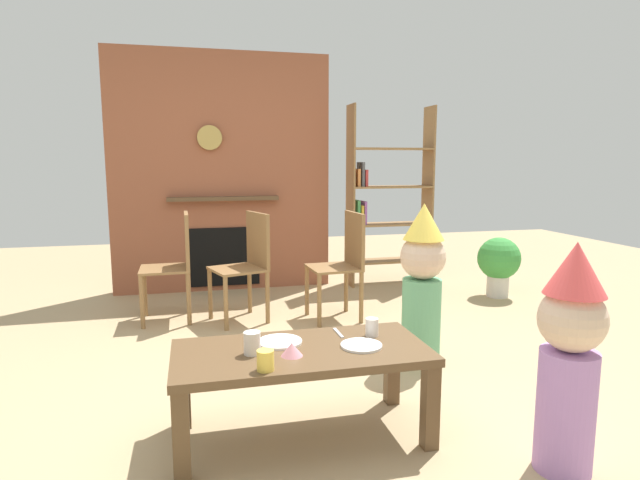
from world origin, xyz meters
TOP-DOWN VIEW (x-y plane):
  - ground_plane at (0.00, 0.00)m, footprint 12.00×12.00m
  - brick_fireplace_feature at (-0.34, 2.60)m, footprint 2.20×0.28m
  - bookshelf at (1.35, 2.40)m, footprint 0.90×0.28m
  - coffee_table at (-0.17, -0.54)m, footprint 1.20×0.57m
  - paper_cup_near_left at (0.21, -0.45)m, footprint 0.07×0.07m
  - paper_cup_near_right at (-0.37, -0.76)m, footprint 0.07×0.07m
  - paper_cup_center at (-0.40, -0.56)m, footprint 0.08×0.08m
  - paper_plate_front at (-0.26, -0.44)m, footprint 0.22×0.22m
  - paper_plate_rear at (0.11, -0.59)m, footprint 0.20×0.20m
  - birthday_cake_slice at (-0.23, -0.62)m, footprint 0.10×0.10m
  - table_fork at (0.06, -0.37)m, footprint 0.02×0.15m
  - child_with_cone_hat at (0.86, -1.08)m, footprint 0.28×0.28m
  - child_in_pink at (0.78, 0.19)m, footprint 0.29×0.29m
  - dining_chair_left at (-0.79, 1.56)m, footprint 0.41×0.41m
  - dining_chair_middle at (-0.21, 1.43)m, footprint 0.50×0.50m
  - dining_chair_right at (0.57, 1.27)m, footprint 0.42×0.42m
  - potted_plant_tall at (2.24, 1.60)m, footprint 0.41×0.41m

SIDE VIEW (x-z plane):
  - ground_plane at x=0.00m, z-range 0.00..0.00m
  - potted_plant_tall at x=2.24m, z-range 0.06..0.64m
  - coffee_table at x=-0.17m, z-range 0.15..0.60m
  - table_fork at x=0.06m, z-range 0.44..0.45m
  - paper_plate_front at x=-0.26m, z-range 0.44..0.46m
  - paper_plate_rear at x=0.11m, z-range 0.44..0.46m
  - birthday_cake_slice at x=-0.23m, z-range 0.44..0.51m
  - paper_cup_near_right at x=-0.37m, z-range 0.44..0.53m
  - paper_cup_near_left at x=0.21m, z-range 0.44..0.53m
  - paper_cup_center at x=-0.40m, z-range 0.44..0.55m
  - dining_chair_left at x=-0.79m, z-range 0.06..0.96m
  - dining_chair_middle at x=-0.21m, z-range 0.06..0.96m
  - dining_chair_right at x=0.57m, z-range 0.06..0.96m
  - child_with_cone_hat at x=0.86m, z-range 0.03..1.02m
  - child_in_pink at x=0.78m, z-range 0.03..1.09m
  - bookshelf at x=1.35m, z-range -0.06..1.84m
  - brick_fireplace_feature at x=-0.34m, z-range -0.01..2.39m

